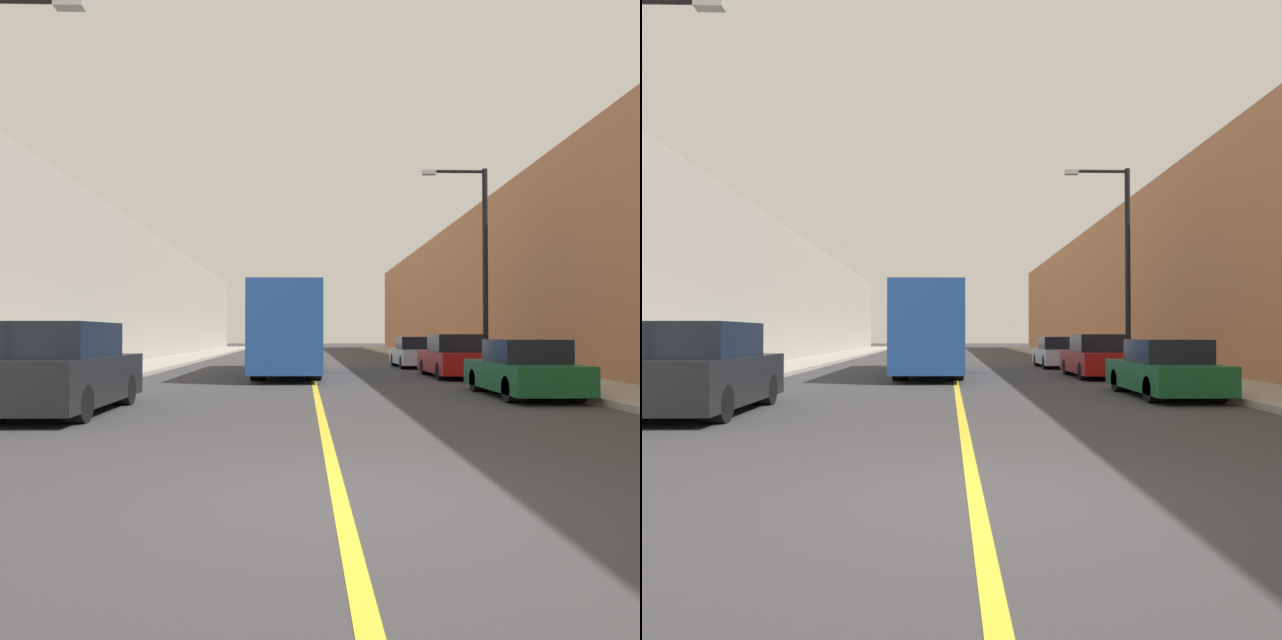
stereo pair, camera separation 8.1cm
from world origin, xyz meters
TOP-DOWN VIEW (x-y plane):
  - ground_plane at (0.00, 0.00)m, footprint 200.00×200.00m
  - sidewalk_left at (-7.65, 30.00)m, footprint 2.90×72.00m
  - sidewalk_right at (7.65, 30.00)m, footprint 2.90×72.00m
  - building_row_left at (-11.10, 30.00)m, footprint 4.00×72.00m
  - building_row_right at (11.10, 30.00)m, footprint 4.00×72.00m
  - road_center_line at (0.00, 30.00)m, footprint 0.16×72.00m
  - bus at (-0.93, 18.65)m, footprint 2.40×10.89m
  - parked_suv_left at (-5.09, 6.57)m, footprint 1.88×4.62m
  - car_right_near at (5.18, 9.60)m, footprint 1.80×4.52m
  - car_right_mid at (5.14, 16.64)m, footprint 1.82×4.59m
  - car_right_far at (4.91, 23.42)m, footprint 1.77×4.50m
  - street_lamp_right at (6.29, 17.28)m, footprint 2.46×0.24m

SIDE VIEW (x-z plane):
  - ground_plane at x=0.00m, z-range 0.00..0.00m
  - road_center_line at x=0.00m, z-range 0.00..0.01m
  - sidewalk_left at x=-7.65m, z-range 0.00..0.16m
  - sidewalk_right at x=7.65m, z-range 0.00..0.16m
  - car_right_near at x=5.18m, z-range -0.07..1.38m
  - car_right_far at x=4.91m, z-range -0.07..1.38m
  - car_right_mid at x=5.14m, z-range -0.08..1.49m
  - parked_suv_left at x=-5.09m, z-range -0.06..1.74m
  - bus at x=-0.93m, z-range 0.11..3.43m
  - building_row_left at x=-11.10m, z-range 0.00..7.45m
  - building_row_right at x=11.10m, z-range 0.00..8.62m
  - street_lamp_right at x=6.29m, z-range 0.67..8.33m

